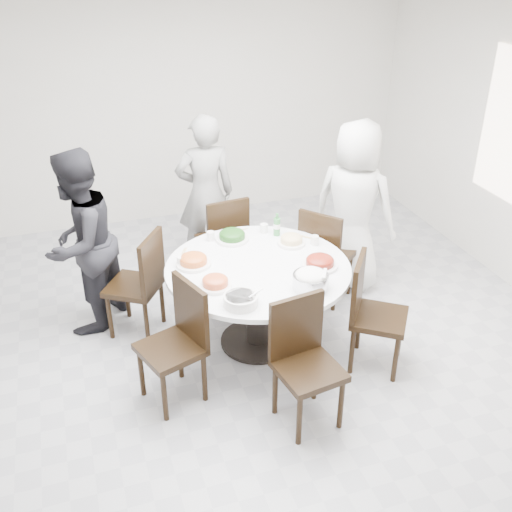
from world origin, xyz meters
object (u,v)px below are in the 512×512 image
object	(u,v)px
chair_nw	(134,284)
diner_middle	(206,194)
chair_n	(221,239)
chair_se	(380,315)
diner_left	(80,243)
rice_bowl	(310,282)
chair_ne	(327,253)
beverage_bottle	(277,224)
dining_table	(258,305)
diner_right	(354,207)
soup_bowl	(241,300)
chair_s	(309,368)
chair_sw	(170,347)

from	to	relation	value
chair_nw	diner_middle	size ratio (longest dim) A/B	0.59
chair_n	chair_se	world-z (taller)	same
diner_middle	diner_left	world-z (taller)	diner_left
rice_bowl	chair_nw	bearing A→B (deg)	142.38
chair_ne	chair_se	distance (m)	1.07
chair_ne	beverage_bottle	distance (m)	0.63
dining_table	diner_middle	xyz separation A→B (m)	(-0.07, 1.45, 0.43)
chair_ne	diner_right	xyz separation A→B (m)	(0.33, 0.17, 0.36)
diner_middle	soup_bowl	size ratio (longest dim) A/B	6.39
chair_ne	chair_nw	bearing A→B (deg)	49.60
diner_left	chair_nw	bearing A→B (deg)	95.22
dining_table	chair_s	distance (m)	1.00
chair_ne	diner_left	distance (m)	2.22
chair_sw	diner_left	world-z (taller)	diner_left
chair_se	beverage_bottle	xyz separation A→B (m)	(-0.48, 1.06, 0.38)
chair_s	diner_right	size ratio (longest dim) A/B	0.57
rice_bowl	dining_table	bearing A→B (deg)	121.89
chair_ne	beverage_bottle	world-z (taller)	beverage_bottle
chair_ne	soup_bowl	distance (m)	1.53
chair_nw	diner_left	bearing A→B (deg)	-88.82
dining_table	beverage_bottle	size ratio (longest dim) A/B	7.24
chair_ne	diner_right	size ratio (longest dim) A/B	0.57
diner_left	chair_n	bearing A→B (deg)	141.48
chair_se	soup_bowl	xyz separation A→B (m)	(-1.11, 0.09, 0.31)
chair_ne	chair_se	bearing A→B (deg)	138.55
diner_middle	soup_bowl	bearing A→B (deg)	87.11
chair_se	beverage_bottle	world-z (taller)	beverage_bottle
diner_middle	beverage_bottle	size ratio (longest dim) A/B	7.80
diner_middle	dining_table	bearing A→B (deg)	96.44
diner_right	soup_bowl	bearing A→B (deg)	85.87
chair_sw	chair_ne	bearing A→B (deg)	99.76
soup_bowl	diner_left	bearing A→B (deg)	130.19
dining_table	soup_bowl	world-z (taller)	soup_bowl
chair_s	soup_bowl	world-z (taller)	chair_s
chair_s	soup_bowl	distance (m)	0.68
diner_left	soup_bowl	xyz separation A→B (m)	(1.04, -1.23, -0.02)
dining_table	chair_nw	distance (m)	1.08
diner_left	rice_bowl	bearing A→B (deg)	90.67
chair_sw	chair_se	xyz separation A→B (m)	(1.64, -0.12, 0.00)
chair_n	rice_bowl	world-z (taller)	chair_n
soup_bowl	beverage_bottle	xyz separation A→B (m)	(0.63, 0.97, 0.06)
dining_table	rice_bowl	bearing A→B (deg)	-58.11
dining_table	beverage_bottle	bearing A→B (deg)	55.11
dining_table	diner_left	bearing A→B (deg)	150.89
chair_nw	chair_se	bearing A→B (deg)	91.40
diner_middle	beverage_bottle	world-z (taller)	diner_middle
soup_bowl	chair_se	bearing A→B (deg)	-4.60
diner_right	beverage_bottle	xyz separation A→B (m)	(-0.84, -0.18, 0.02)
dining_table	chair_s	bearing A→B (deg)	-87.56
rice_bowl	chair_sw	bearing A→B (deg)	-178.87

